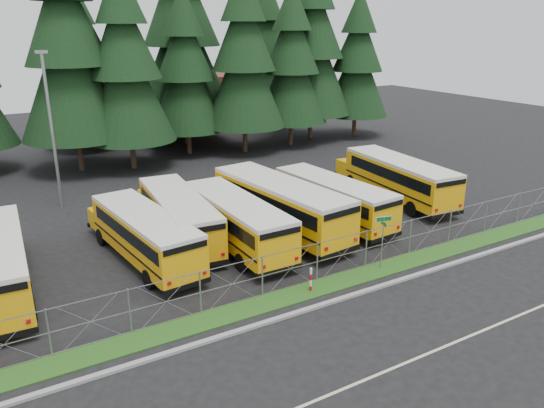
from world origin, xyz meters
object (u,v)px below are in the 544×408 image
at_px(bus_2, 143,236).
at_px(bus_east, 396,179).
at_px(bus_5, 276,206).
at_px(striped_bollard, 311,280).
at_px(light_standard, 51,126).
at_px(street_sign, 383,231).
at_px(bus_6, 329,200).
at_px(bus_3, 177,218).
at_px(bus_4, 233,222).

xyz_separation_m(bus_2, bus_east, (18.21, 0.91, 0.11)).
relative_size(bus_2, bus_east, 0.93).
distance_m(bus_5, striped_bollard, 7.67).
distance_m(bus_5, bus_east, 10.26).
bearing_deg(bus_5, striped_bollard, -114.97).
xyz_separation_m(bus_east, light_standard, (-20.38, 10.09, 4.04)).
height_order(bus_5, bus_east, bus_5).
relative_size(street_sign, striped_bollard, 2.34).
bearing_deg(bus_5, bus_east, -0.98).
xyz_separation_m(street_sign, light_standard, (-12.09, 18.02, 3.47)).
distance_m(bus_5, bus_6, 3.72).
height_order(street_sign, striped_bollard, street_sign).
height_order(bus_east, street_sign, bus_east).
relative_size(bus_6, bus_east, 0.94).
relative_size(bus_3, bus_6, 1.01).
distance_m(bus_4, bus_6, 6.84).
bearing_deg(bus_east, bus_2, -172.36).
bearing_deg(striped_bollard, street_sign, 2.45).
bearing_deg(striped_bollard, bus_6, 48.59).
bearing_deg(striped_bollard, bus_5, 71.11).
relative_size(bus_3, striped_bollard, 8.80).
xyz_separation_m(striped_bollard, light_standard, (-7.70, 18.21, 4.90)).
xyz_separation_m(bus_5, street_sign, (1.93, -7.01, 0.47)).
distance_m(bus_3, bus_5, 5.73).
bearing_deg(bus_2, striped_bollard, -58.44).
bearing_deg(light_standard, bus_3, -63.54).
bearing_deg(light_standard, bus_2, -78.84).
relative_size(bus_5, bus_6, 1.14).
bearing_deg(light_standard, bus_4, -58.83).
height_order(street_sign, light_standard, light_standard).
bearing_deg(bus_east, bus_4, -168.65).
bearing_deg(bus_5, bus_2, 173.93).
relative_size(bus_2, bus_6, 0.99).
height_order(bus_3, bus_6, bus_3).
relative_size(bus_2, striped_bollard, 8.63).
bearing_deg(bus_6, light_standard, 136.36).
relative_size(bus_3, bus_5, 0.89).
xyz_separation_m(bus_3, bus_east, (15.71, -0.71, 0.08)).
xyz_separation_m(bus_2, bus_6, (11.70, -0.20, 0.01)).
xyz_separation_m(bus_3, bus_5, (5.49, -1.62, 0.18)).
xyz_separation_m(bus_3, street_sign, (7.42, -8.64, 0.65)).
bearing_deg(bus_east, striped_bollard, -142.63).
distance_m(bus_east, striped_bollard, 15.08).
height_order(bus_4, light_standard, light_standard).
distance_m(bus_3, bus_6, 9.38).
distance_m(bus_2, bus_3, 2.98).
bearing_deg(bus_6, street_sign, -109.31).
height_order(bus_east, striped_bollard, bus_east).
bearing_deg(bus_4, street_sign, -51.95).
height_order(bus_2, bus_east, bus_east).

